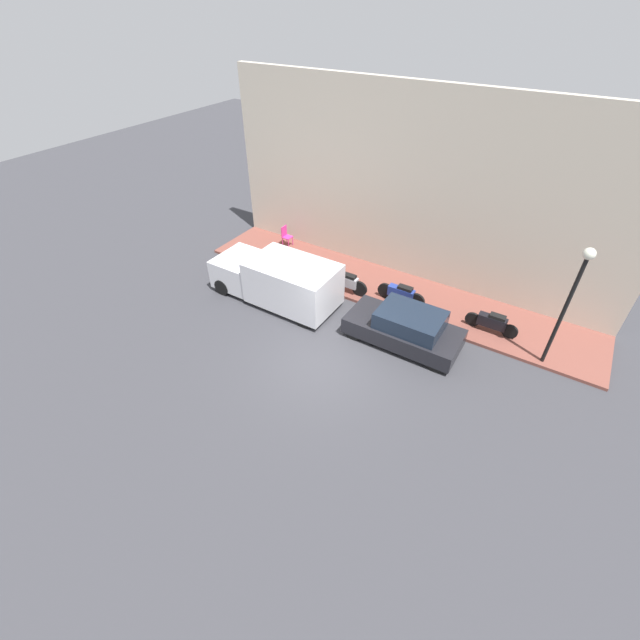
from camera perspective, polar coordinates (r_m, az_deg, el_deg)
ground_plane at (r=14.32m, az=0.26°, el=-5.68°), size 60.00×60.00×0.00m
sidewalk at (r=17.83m, az=8.91°, el=4.14°), size 2.93×16.35×0.12m
building_facade at (r=17.50m, az=12.45°, el=16.62°), size 0.30×16.35×7.43m
parked_car at (r=14.95m, az=11.27°, el=-1.03°), size 1.76×3.94×1.34m
delivery_van at (r=16.70m, az=-5.80°, el=5.47°), size 2.07×5.11×1.83m
scooter_silver at (r=17.18m, az=3.52°, el=5.13°), size 0.30×1.87×0.80m
motorcycle_black at (r=16.27m, az=21.98°, el=-0.28°), size 0.30×1.84×0.76m
motorcycle_blue at (r=16.78m, az=10.79°, el=3.51°), size 0.30×1.93×0.78m
streetlamp at (r=14.43m, az=30.69°, el=3.48°), size 0.35×0.35×4.19m
cafe_chair at (r=20.50m, az=-4.57°, el=11.23°), size 0.40×0.40×0.95m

